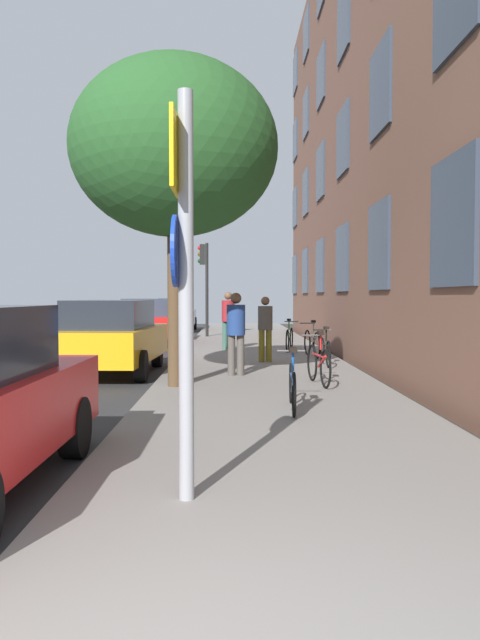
{
  "coord_description": "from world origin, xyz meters",
  "views": [
    {
      "loc": [
        0.43,
        -2.15,
        1.72
      ],
      "look_at": [
        0.59,
        9.58,
        1.26
      ],
      "focal_mm": 34.49,
      "sensor_mm": 36.0,
      "label": 1
    }
  ],
  "objects": [
    {
      "name": "ground_plane",
      "position": [
        -2.4,
        15.0,
        0.0
      ],
      "size": [
        41.8,
        41.8,
        0.0
      ],
      "primitive_type": "plane",
      "color": "#332D28"
    },
    {
      "name": "road_asphalt",
      "position": [
        -4.5,
        15.0,
        0.01
      ],
      "size": [
        7.0,
        38.0,
        0.01
      ],
      "primitive_type": "cube",
      "color": "#2D2D30",
      "rests_on": "ground"
    },
    {
      "name": "sidewalk",
      "position": [
        1.1,
        15.0,
        0.06
      ],
      "size": [
        4.2,
        38.0,
        0.12
      ],
      "primitive_type": "cube",
      "color": "gray",
      "rests_on": "ground"
    },
    {
      "name": "building_facade",
      "position": [
        3.69,
        14.5,
        6.83
      ],
      "size": [
        0.56,
        27.0,
        13.63
      ],
      "color": "brown",
      "rests_on": "ground"
    },
    {
      "name": "sign_post",
      "position": [
        0.05,
        2.63,
        1.94
      ],
      "size": [
        0.16,
        0.6,
        3.18
      ],
      "color": "gray",
      "rests_on": "sidewalk"
    },
    {
      "name": "traffic_light",
      "position": [
        -0.65,
        22.26,
        2.65
      ],
      "size": [
        0.43,
        0.24,
        3.7
      ],
      "color": "black",
      "rests_on": "sidewalk"
    },
    {
      "name": "tree_near",
      "position": [
        -0.57,
        8.7,
        4.29
      ],
      "size": [
        3.63,
        3.63,
        5.73
      ],
      "color": "#4C3823",
      "rests_on": "sidewalk"
    },
    {
      "name": "bicycle_0",
      "position": [
        1.28,
        6.41,
        0.47
      ],
      "size": [
        0.42,
        1.69,
        0.89
      ],
      "color": "black",
      "rests_on": "sidewalk"
    },
    {
      "name": "bicycle_1",
      "position": [
        2.0,
        8.87,
        0.5
      ],
      "size": [
        0.42,
        1.64,
        0.97
      ],
      "color": "black",
      "rests_on": "sidewalk"
    },
    {
      "name": "bicycle_2",
      "position": [
        2.58,
        11.9,
        0.47
      ],
      "size": [
        0.42,
        1.59,
        0.9
      ],
      "color": "black",
      "rests_on": "sidewalk"
    },
    {
      "name": "bicycle_3",
      "position": [
        2.54,
        13.89,
        0.5
      ],
      "size": [
        0.42,
        1.77,
        0.98
      ],
      "color": "black",
      "rests_on": "sidewalk"
    },
    {
      "name": "bicycle_4",
      "position": [
        2.11,
        15.7,
        0.49
      ],
      "size": [
        0.5,
        1.65,
        0.94
      ],
      "color": "black",
      "rests_on": "sidewalk"
    },
    {
      "name": "pedestrian_0",
      "position": [
        0.51,
        10.19,
        1.07
      ],
      "size": [
        0.41,
        0.41,
        1.67
      ],
      "color": "#4C4742",
      "rests_on": "sidewalk"
    },
    {
      "name": "pedestrian_1",
      "position": [
        1.24,
        12.75,
        1.03
      ],
      "size": [
        0.45,
        0.45,
        1.59
      ],
      "color": "olive",
      "rests_on": "sidewalk"
    },
    {
      "name": "pedestrian_2",
      "position": [
        0.33,
        16.15,
        1.1
      ],
      "size": [
        0.51,
        0.51,
        1.72
      ],
      "color": "#33594C",
      "rests_on": "sidewalk"
    },
    {
      "name": "car_1",
      "position": [
        -2.2,
        11.28,
        0.84
      ],
      "size": [
        2.01,
        4.2,
        1.62
      ],
      "color": "orange",
      "rests_on": "road_asphalt"
    },
    {
      "name": "car_2",
      "position": [
        -2.45,
        19.61,
        0.84
      ],
      "size": [
        1.97,
        4.36,
        1.62
      ],
      "color": "red",
      "rests_on": "road_asphalt"
    },
    {
      "name": "car_3",
      "position": [
        -2.29,
        27.95,
        0.84
      ],
      "size": [
        1.83,
        4.04,
        1.62
      ],
      "color": "#B7B7BC",
      "rests_on": "road_asphalt"
    }
  ]
}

